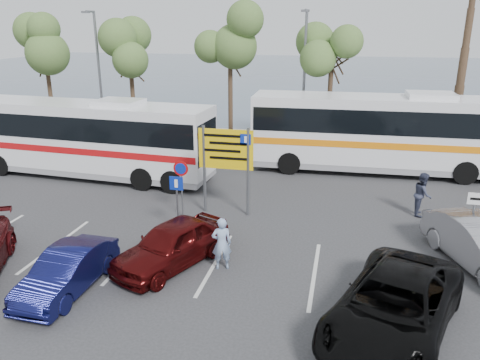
% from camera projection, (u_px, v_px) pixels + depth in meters
% --- Properties ---
extents(ground, '(120.00, 120.00, 0.00)m').
position_uv_depth(ground, '(176.00, 244.00, 16.46)').
color(ground, '#302F32').
rests_on(ground, ground).
extents(kerb_strip, '(44.00, 2.40, 0.15)m').
position_uv_depth(kerb_strip, '(254.00, 146.00, 29.38)').
color(kerb_strip, gray).
rests_on(kerb_strip, ground).
extents(seawall, '(48.00, 0.80, 0.60)m').
position_uv_depth(seawall, '(260.00, 136.00, 31.16)').
color(seawall, gray).
rests_on(seawall, ground).
extents(sea, '(140.00, 140.00, 0.00)m').
position_uv_depth(sea, '(312.00, 75.00, 71.94)').
color(sea, '#405767').
rests_on(sea, ground).
extents(tree_far_left, '(3.20, 3.20, 7.60)m').
position_uv_depth(tree_far_left, '(44.00, 41.00, 30.36)').
color(tree_far_left, '#382619').
rests_on(tree_far_left, kerb_strip).
extents(tree_left, '(3.20, 3.20, 7.20)m').
position_uv_depth(tree_left, '(129.00, 47.00, 29.19)').
color(tree_left, '#382619').
rests_on(tree_left, kerb_strip).
extents(tree_mid, '(3.20, 3.20, 8.00)m').
position_uv_depth(tree_mid, '(230.00, 37.00, 27.61)').
color(tree_mid, '#382619').
rests_on(tree_mid, kerb_strip).
extents(tree_right, '(3.20, 3.20, 7.40)m').
position_uv_depth(tree_right, '(333.00, 46.00, 26.50)').
color(tree_right, '#382619').
rests_on(tree_right, kerb_strip).
extents(street_lamp_left, '(0.45, 1.15, 8.01)m').
position_uv_depth(street_lamp_left, '(98.00, 70.00, 29.62)').
color(street_lamp_left, slate).
rests_on(street_lamp_left, kerb_strip).
extents(street_lamp_right, '(0.45, 1.15, 8.01)m').
position_uv_depth(street_lamp_right, '(304.00, 75.00, 26.87)').
color(street_lamp_right, slate).
rests_on(street_lamp_right, kerb_strip).
extents(direction_sign, '(2.20, 0.12, 3.60)m').
position_uv_depth(direction_sign, '(226.00, 156.00, 18.43)').
color(direction_sign, slate).
rests_on(direction_sign, ground).
extents(sign_no_stop, '(0.60, 0.08, 2.35)m').
position_uv_depth(sign_no_stop, '(181.00, 180.00, 18.29)').
color(sign_no_stop, slate).
rests_on(sign_no_stop, ground).
extents(sign_parking, '(0.50, 0.07, 2.25)m').
position_uv_depth(sign_parking, '(177.00, 197.00, 16.77)').
color(sign_parking, slate).
rests_on(sign_parking, ground).
extents(sign_taxi, '(0.50, 0.07, 2.20)m').
position_uv_depth(sign_taxi, '(473.00, 215.00, 15.32)').
color(sign_taxi, slate).
rests_on(sign_taxi, ground).
extents(lane_markings, '(12.02, 4.20, 0.01)m').
position_uv_depth(lane_markings, '(134.00, 254.00, 15.77)').
color(lane_markings, silver).
rests_on(lane_markings, ground).
extents(coach_bus_left, '(12.86, 3.50, 3.96)m').
position_uv_depth(coach_bus_left, '(88.00, 141.00, 23.36)').
color(coach_bus_left, white).
rests_on(coach_bus_left, ground).
extents(coach_bus_right, '(13.53, 3.30, 4.19)m').
position_uv_depth(coach_bus_right, '(384.00, 136.00, 23.97)').
color(coach_bus_right, white).
rests_on(coach_bus_right, ground).
extents(car_blue, '(1.40, 3.81, 1.25)m').
position_uv_depth(car_blue, '(67.00, 271.00, 13.45)').
color(car_blue, '#0E1042').
rests_on(car_blue, ground).
extents(car_red, '(3.31, 4.58, 1.45)m').
position_uv_depth(car_red, '(172.00, 244.00, 14.86)').
color(car_red, '#460A0A').
rests_on(car_red, ground).
extents(suv_black, '(4.25, 6.07, 1.54)m').
position_uv_depth(suv_black, '(394.00, 306.00, 11.50)').
color(suv_black, black).
rests_on(suv_black, ground).
extents(pedestrian_near, '(0.73, 0.60, 1.72)m').
position_uv_depth(pedestrian_near, '(222.00, 243.00, 14.60)').
color(pedestrian_near, '#8CA5CC').
rests_on(pedestrian_near, ground).
extents(pedestrian_far, '(0.74, 0.92, 1.77)m').
position_uv_depth(pedestrian_far, '(422.00, 194.00, 18.76)').
color(pedestrian_far, '#353A50').
rests_on(pedestrian_far, ground).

